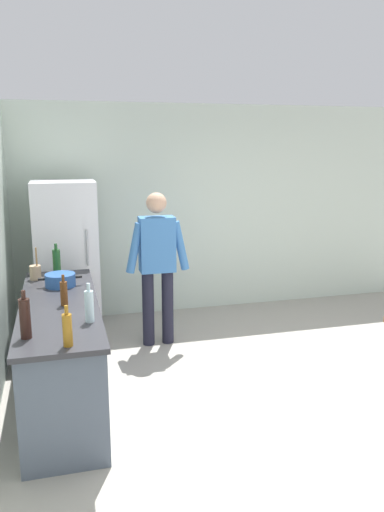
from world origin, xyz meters
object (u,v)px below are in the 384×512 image
person (157,259)px  bottle_beer_brown (64,293)px  bottle_oil_amber (67,329)px  refrigerator (67,260)px  cooking_pot (60,280)px  bottle_wine_dark (25,318)px  bottle_water_clear (89,306)px  utensil_jar (35,272)px  bottle_wine_green (57,263)px

person → bottle_beer_brown: (-1.00, -1.14, 0.03)m
person → bottle_oil_amber: size_ratio=6.07×
refrigerator → cooking_pot: bearing=-94.1°
bottle_wine_dark → bottle_oil_amber: bearing=-38.2°
cooking_pot → bottle_water_clear: size_ratio=1.33×
bottle_beer_brown → bottle_water_clear: 0.49m
bottle_beer_brown → bottle_water_clear: bottle_water_clear is taller
refrigerator → bottle_wine_dark: 2.39m
cooking_pot → bottle_beer_brown: bottle_beer_brown is taller
utensil_jar → bottle_wine_dark: bearing=-90.3°
bottle_water_clear → person: bearing=62.6°
refrigerator → person: size_ratio=1.06×
cooking_pot → bottle_oil_amber: 1.48m
bottle_wine_dark → bottle_beer_brown: size_ratio=1.31×
bottle_wine_dark → bottle_wine_green: bearing=82.5°
bottle_oil_amber → bottle_wine_green: bearing=91.9°
utensil_jar → bottle_water_clear: size_ratio=1.07×
refrigerator → utensil_jar: refrigerator is taller
person → bottle_wine_green: person is taller
cooking_pot → refrigerator: bearing=85.9°
bottle_wine_dark → bottle_beer_brown: bottle_wine_dark is taller
person → utensil_jar: bearing=-169.2°
person → bottle_wine_dark: bearing=-125.1°
person → bottle_wine_green: size_ratio=5.00×
utensil_jar → bottle_wine_dark: size_ratio=0.94×
bottle_wine_green → bottle_beer_brown: bearing=-86.8°
bottle_wine_dark → bottle_water_clear: (0.44, 0.21, -0.02)m
bottle_wine_dark → cooking_pot: bearing=79.2°
bottle_wine_dark → bottle_water_clear: size_ratio=1.13×
person → bottle_water_clear: person is taller
bottle_wine_dark → bottle_oil_amber: bottle_wine_dark is taller
cooking_pot → bottle_wine_dark: 1.28m
utensil_jar → bottle_beer_brown: 0.94m
cooking_pot → bottle_beer_brown: (0.03, -0.59, 0.05)m
cooking_pot → person: bearing=28.1°
bottle_beer_brown → bottle_oil_amber: bearing=-89.4°
bottle_beer_brown → bottle_wine_dark: bearing=-111.6°
person → cooking_pot: 1.17m
person → utensil_jar: person is taller
utensil_jar → bottle_oil_amber: size_ratio=1.14×
utensil_jar → bottle_oil_amber: 1.81m
bottle_wine_dark → bottle_wine_green: size_ratio=1.00×
cooking_pot → bottle_oil_amber: bearing=-88.6°
utensil_jar → bottle_beer_brown: size_ratio=1.23×
person → bottle_wine_dark: (-1.27, -1.81, 0.07)m
cooking_pot → bottle_wine_green: size_ratio=1.18×
person → refrigerator: bearing=149.8°
cooking_pot → bottle_oil_amber: bottle_oil_amber is taller
bottle_wine_green → refrigerator: bearing=81.9°
person → bottle_wine_dark: person is taller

